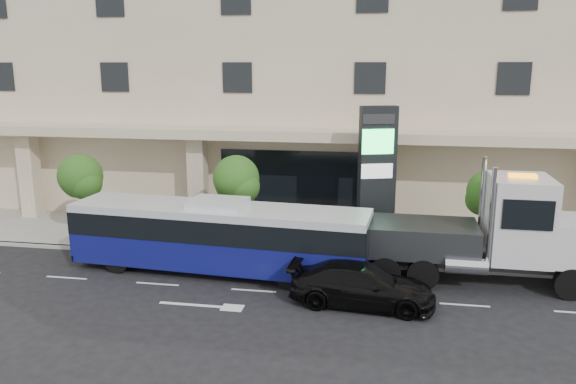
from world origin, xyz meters
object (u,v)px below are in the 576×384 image
(signage_pylon, at_px, (377,178))
(city_bus, at_px, (219,236))
(tow_truck, at_px, (491,234))
(black_sedan, at_px, (362,285))

(signage_pylon, bearing_deg, city_bus, -167.72)
(tow_truck, bearing_deg, black_sedan, -147.51)
(city_bus, relative_size, black_sedan, 2.40)
(black_sedan, xyz_separation_m, signage_pylon, (0.33, 6.12, 2.78))
(signage_pylon, bearing_deg, black_sedan, -111.32)
(black_sedan, height_order, signage_pylon, signage_pylon)
(black_sedan, bearing_deg, city_bus, 73.68)
(city_bus, relative_size, signage_pylon, 1.91)
(city_bus, bearing_deg, tow_truck, 8.10)
(tow_truck, height_order, signage_pylon, signage_pylon)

